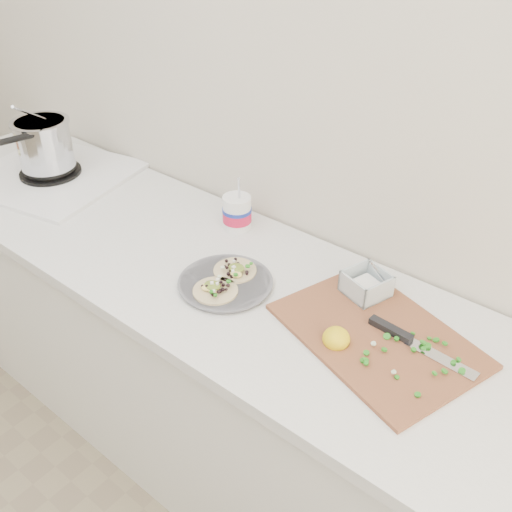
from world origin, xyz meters
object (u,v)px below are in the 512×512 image
Objects in this scene: tub at (237,210)px; cutboard at (378,327)px; stove at (47,156)px; taco_plate at (225,280)px.

tub is 0.37× the size of cutboard.
stove is 0.81m from tub.
cutboard is at bearing -11.65° from stove.
tub reaches higher than cutboard.
stove is 2.43× the size of taco_plate.
taco_plate is at bearing -149.96° from cutboard.
stove is 1.14× the size of cutboard.
cutboard is (0.43, 0.10, 0.00)m from taco_plate.
tub is at bearing -177.23° from cutboard.
stove is 0.97m from taco_plate.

